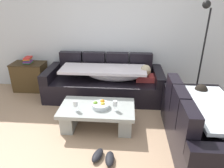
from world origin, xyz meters
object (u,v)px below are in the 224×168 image
Objects in this scene: couch_along_wall at (106,83)px; couch_near_window at (203,127)px; side_cabinet at (30,77)px; floor_lamp at (202,48)px; book_stack_on_cabinet at (28,60)px; fruit_bowl at (101,105)px; pair_of_shoes at (104,157)px; wine_glass_near_left at (76,104)px; wine_glass_near_right at (115,104)px; coffee_table at (97,114)px.

couch_along_wall is 1.41× the size of couch_near_window.
side_cabinet is 3.66m from floor_lamp.
floor_lamp reaches higher than side_cabinet.
book_stack_on_cabinet is at bearing 62.88° from couch_near_window.
couch_along_wall is at bearing -7.32° from side_cabinet.
couch_along_wall reaches higher than book_stack_on_cabinet.
pair_of_shoes is (0.13, -0.73, -0.38)m from fruit_bowl.
wine_glass_near_left is 1.00× the size of wine_glass_near_right.
pair_of_shoes is (1.90, -2.07, -0.66)m from book_stack_on_cabinet.
fruit_bowl is (-1.49, 0.34, 0.09)m from couch_near_window.
floor_lamp is (1.78, 1.06, 0.70)m from fruit_bowl.
couch_along_wall is at bearing 74.70° from wine_glass_near_left.
side_cabinet reaches higher than coffee_table.
floor_lamp reaches higher than pair_of_shoes.
wine_glass_near_left is (-0.31, -0.14, 0.26)m from coffee_table.
floor_lamp is (2.15, 1.18, 0.62)m from wine_glass_near_left.
book_stack_on_cabinet is (0.01, 0.00, 0.39)m from side_cabinet.
wine_glass_near_right is at bearing -143.67° from floor_lamp.
wine_glass_near_right is (0.27, -1.18, 0.17)m from couch_along_wall.
fruit_bowl is 2.24m from book_stack_on_cabinet.
fruit_bowl is at bearing -36.89° from book_stack_on_cabinet.
side_cabinet is at bearing 175.59° from floor_lamp.
wine_glass_near_left is (-0.37, -0.13, 0.08)m from fruit_bowl.
couch_near_window is at bearing -12.86° from fruit_bowl.
couch_along_wall is at bearing 88.57° from coffee_table.
book_stack_on_cabinet is (-1.41, 1.46, 0.21)m from wine_glass_near_left.
side_cabinet is 0.37× the size of floor_lamp.
pair_of_shoes is at bearing -132.70° from floor_lamp.
pair_of_shoes is (-1.37, -0.39, -0.29)m from couch_near_window.
pair_of_shoes is at bearing -47.16° from side_cabinet.
wine_glass_near_right reaches higher than fruit_bowl.
couch_near_window is at bearing -12.92° from coffee_table.
couch_along_wall is 10.32× the size of book_stack_on_cabinet.
fruit_bowl is 2.18m from floor_lamp.
book_stack_on_cabinet is at bearing 132.67° from pair_of_shoes.
book_stack_on_cabinet reaches higher than pair_of_shoes.
fruit_bowl reaches higher than pair_of_shoes.
couch_along_wall is 1.11m from fruit_bowl.
wine_glass_near_left is at bearing 129.37° from pair_of_shoes.
coffee_table is (-0.03, -1.09, -0.09)m from couch_along_wall.
book_stack_on_cabinet is at bearing 145.00° from wine_glass_near_right.
fruit_bowl is at bearing -149.26° from floor_lamp.
book_stack_on_cabinet reaches higher than wine_glass_near_right.
book_stack_on_cabinet is at bearing 11.17° from side_cabinet.
couch_along_wall reaches higher than coffee_table.
side_cabinet reaches higher than pair_of_shoes.
wine_glass_near_left is (-1.86, 0.21, 0.16)m from couch_near_window.
floor_lamp is at bearing -1.56° from couch_along_wall.
fruit_bowl is 1.69× the size of wine_glass_near_right.
coffee_table is 2.22m from book_stack_on_cabinet.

